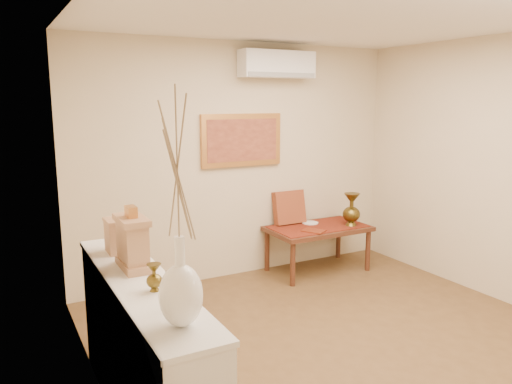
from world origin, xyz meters
TOP-DOWN VIEW (x-y plane):
  - floor at (0.00, 0.00)m, footprint 4.50×4.50m
  - ceiling at (0.00, 0.00)m, footprint 4.50×4.50m
  - wall_back at (0.00, 2.25)m, footprint 4.00×0.02m
  - wall_left at (-2.00, 0.00)m, footprint 0.02×4.50m
  - white_vase at (-1.82, -0.74)m, footprint 0.21×0.21m
  - candlestick at (-1.80, -0.53)m, footprint 0.10×0.10m
  - brass_urn_small at (-1.80, -0.24)m, footprint 0.09×0.09m
  - table_cloth at (0.85, 1.88)m, footprint 1.14×0.59m
  - brass_urn_tall at (1.23, 1.73)m, footprint 0.21×0.21m
  - plate at (0.84, 2.04)m, footprint 0.20×0.20m
  - menu at (0.67, 1.71)m, footprint 0.28×0.31m
  - cushion at (0.61, 2.16)m, footprint 0.40×0.18m
  - display_ledge at (-1.82, 0.00)m, footprint 0.37×2.02m
  - mantel_clock at (-1.80, 0.21)m, footprint 0.17×0.36m
  - wooden_chest at (-1.81, 0.60)m, footprint 0.16×0.21m
  - low_table at (0.85, 1.88)m, footprint 1.20×0.70m
  - painting at (0.00, 2.22)m, footprint 1.00×0.06m
  - ac_unit at (0.40, 2.12)m, footprint 0.90×0.25m

SIDE VIEW (x-z plane):
  - floor at x=0.00m, z-range 0.00..0.00m
  - low_table at x=0.85m, z-range 0.21..0.76m
  - display_ledge at x=-1.82m, z-range 0.00..0.98m
  - table_cloth at x=0.85m, z-range 0.55..0.56m
  - plate at x=0.84m, z-range 0.56..0.57m
  - menu at x=0.67m, z-range 0.56..0.57m
  - cushion at x=0.61m, z-range 0.55..0.97m
  - brass_urn_tall at x=1.23m, z-range 0.56..1.04m
  - candlestick at x=-1.80m, z-range 0.98..1.19m
  - brass_urn_small at x=-1.80m, z-range 0.98..1.19m
  - wooden_chest at x=-1.81m, z-range 0.98..1.22m
  - mantel_clock at x=-1.80m, z-range 0.95..1.36m
  - wall_back at x=0.00m, z-range 0.00..2.70m
  - wall_left at x=-2.00m, z-range 0.00..2.70m
  - white_vase at x=-1.82m, z-range 0.98..2.10m
  - painting at x=0.00m, z-range 1.30..1.90m
  - ac_unit at x=0.40m, z-range 2.30..2.60m
  - ceiling at x=0.00m, z-range 2.70..2.70m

